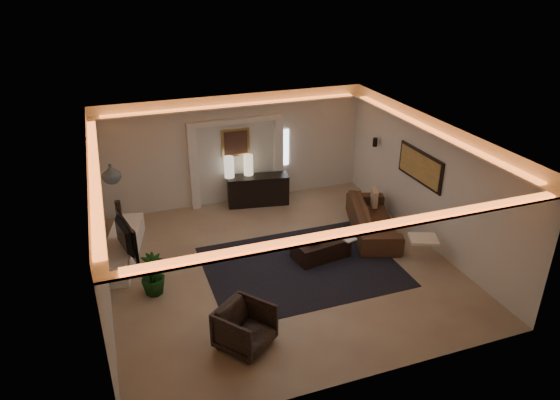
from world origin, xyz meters
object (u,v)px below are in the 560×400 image
object	(u,v)px
console	(258,190)
armchair	(245,327)
sofa	(373,219)
coffee_table	(321,249)

from	to	relation	value
console	armchair	distance (m)	5.55
console	armchair	bearing A→B (deg)	-99.97
sofa	coffee_table	xyz separation A→B (m)	(-1.63, -0.62, -0.15)
armchair	sofa	bearing A→B (deg)	-3.33
console	armchair	xyz separation A→B (m)	(-1.87, -5.23, -0.02)
sofa	armchair	size ratio (longest dim) A/B	2.86
coffee_table	armchair	xyz separation A→B (m)	(-2.35, -2.19, 0.18)
console	armchair	size ratio (longest dim) A/B	1.90
console	coffee_table	size ratio (longest dim) A/B	1.35
armchair	console	bearing A→B (deg)	31.81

